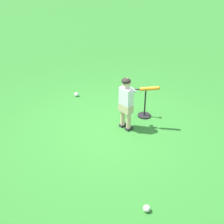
# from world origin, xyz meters

# --- Properties ---
(ground_plane) EXTENTS (40.00, 40.00, 0.00)m
(ground_plane) POSITION_xyz_m (0.00, 0.00, 0.00)
(ground_plane) COLOR #2D7528
(child_batter) EXTENTS (0.45, 0.69, 1.08)m
(child_batter) POSITION_xyz_m (-0.09, -0.32, 0.65)
(child_batter) COLOR #232328
(child_batter) RESTS_ON ground
(play_ball_behind_batter) EXTENTS (0.10, 0.10, 0.10)m
(play_ball_behind_batter) POSITION_xyz_m (-2.02, 0.49, 0.05)
(play_ball_behind_batter) COLOR white
(play_ball_behind_batter) RESTS_ON ground
(play_ball_midfield) EXTENTS (0.10, 0.10, 0.10)m
(play_ball_midfield) POSITION_xyz_m (1.68, 0.05, 0.05)
(play_ball_midfield) COLOR white
(play_ball_midfield) RESTS_ON ground
(batting_tee) EXTENTS (0.28, 0.28, 0.62)m
(batting_tee) POSITION_xyz_m (0.13, -0.89, 0.10)
(batting_tee) COLOR black
(batting_tee) RESTS_ON ground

